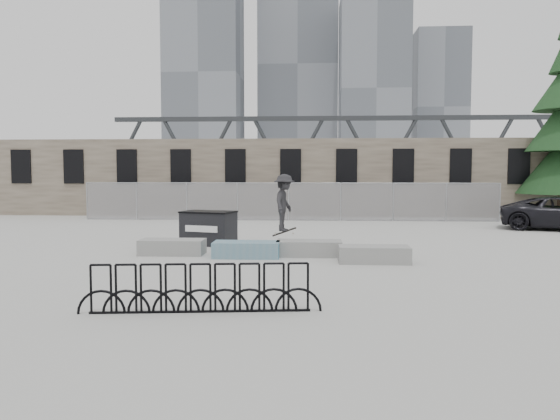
% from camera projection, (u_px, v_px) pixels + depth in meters
% --- Properties ---
extents(ground, '(120.00, 120.00, 0.00)m').
position_uv_depth(ground, '(270.00, 257.00, 16.61)').
color(ground, '#A9A8A4').
rests_on(ground, ground).
extents(stone_wall, '(36.00, 2.58, 4.50)m').
position_uv_depth(stone_wall, '(292.00, 177.00, 32.62)').
color(stone_wall, '#6A5C4E').
rests_on(stone_wall, ground).
extents(chainlink_fence, '(22.06, 0.06, 2.02)m').
position_uv_depth(chainlink_fence, '(289.00, 201.00, 28.98)').
color(chainlink_fence, gray).
rests_on(chainlink_fence, ground).
extents(planter_far_left, '(2.00, 0.90, 0.48)m').
position_uv_depth(planter_far_left, '(172.00, 246.00, 17.08)').
color(planter_far_left, gray).
rests_on(planter_far_left, ground).
extents(planter_center_left, '(2.00, 0.90, 0.48)m').
position_uv_depth(planter_center_left, '(246.00, 249.00, 16.50)').
color(planter_center_left, teal).
rests_on(planter_center_left, ground).
extents(planter_center_right, '(2.00, 0.90, 0.48)m').
position_uv_depth(planter_center_right, '(309.00, 248.00, 16.78)').
color(planter_center_right, gray).
rests_on(planter_center_right, ground).
extents(planter_offset, '(2.00, 0.90, 0.48)m').
position_uv_depth(planter_offset, '(374.00, 254.00, 15.54)').
color(planter_offset, gray).
rests_on(planter_offset, ground).
extents(dumpster, '(2.06, 1.58, 1.20)m').
position_uv_depth(dumpster, '(209.00, 228.00, 19.32)').
color(dumpster, black).
rests_on(dumpster, ground).
extents(bike_rack, '(4.47, 0.55, 0.90)m').
position_uv_depth(bike_rack, '(200.00, 289.00, 10.00)').
color(bike_rack, black).
rests_on(bike_rack, ground).
extents(skyline_towers, '(58.00, 28.00, 48.00)m').
position_uv_depth(skyline_towers, '(303.00, 80.00, 108.63)').
color(skyline_towers, slate).
rests_on(skyline_towers, ground).
extents(truss_bridge, '(70.00, 3.00, 9.80)m').
position_uv_depth(truss_bridge, '(381.00, 160.00, 70.46)').
color(truss_bridge, '#2D3033').
rests_on(truss_bridge, ground).
extents(skateboarder, '(0.89, 1.28, 1.99)m').
position_uv_depth(skateboarder, '(284.00, 203.00, 17.37)').
color(skateboarder, '#262527').
rests_on(skateboarder, ground).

